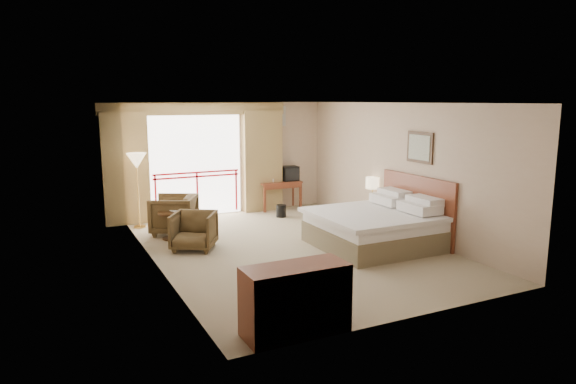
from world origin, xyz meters
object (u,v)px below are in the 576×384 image
bed (376,227)px  floor_lamp (137,164)px  dresser (296,300)px  desk (278,187)px  table_lamp (373,183)px  armchair_near (194,249)px  wastebasket (281,211)px  side_table (171,221)px  tv (290,174)px  nightstand (373,214)px  armchair_far (175,233)px

bed → floor_lamp: bearing=137.3°
floor_lamp → dresser: (0.72, -6.13, -0.98)m
desk → floor_lamp: floor_lamp is taller
floor_lamp → table_lamp: bearing=-23.7°
armchair_near → floor_lamp: (-0.61, 2.17, 1.41)m
wastebasket → table_lamp: bearing=-47.3°
wastebasket → side_table: bearing=-163.7°
tv → floor_lamp: (-3.87, -0.41, 0.51)m
bed → tv: tv is taller
table_lamp → armchair_near: (-4.08, -0.11, -0.94)m
nightstand → floor_lamp: bearing=156.9°
floor_lamp → dresser: bearing=-83.3°
bed → nightstand: bearing=56.4°
table_lamp → desk: (-1.12, 2.52, -0.39)m
table_lamp → side_table: size_ratio=0.95×
desk → dresser: size_ratio=0.86×
bed → dresser: bed is taller
bed → dresser: 4.04m
table_lamp → dresser: table_lamp is taller
bed → desk: bed is taller
bed → armchair_near: size_ratio=2.72×
bed → armchair_far: (-3.22, 2.63, -0.38)m
tv → armchair_near: bearing=-149.1°
side_table → armchair_far: bearing=69.7°
armchair_near → dresser: 3.99m
tv → table_lamp: bearing=-79.0°
desk → bed: bearing=-89.7°
table_lamp → desk: table_lamp is taller
bed → nightstand: 1.66m
floor_lamp → desk: bearing=7.4°
wastebasket → floor_lamp: (-3.21, 0.46, 1.26)m
armchair_far → armchair_near: armchair_far is taller
tv → dresser: tv is taller
desk → table_lamp: bearing=-68.7°
nightstand → bed: bearing=-122.5°
armchair_far → side_table: (-0.16, -0.42, 0.38)m
tv → wastebasket: (-0.66, -0.86, -0.75)m
desk → armchair_near: (-2.96, -2.63, -0.55)m
wastebasket → armchair_far: bearing=-171.4°
bed → nightstand: size_ratio=4.02×
wastebasket → armchair_near: bearing=-146.7°
desk → tv: size_ratio=2.64×
bed → table_lamp: (0.92, 1.43, 0.57)m
nightstand → desk: 2.82m
wastebasket → dresser: 6.20m
bed → nightstand: bed is taller
table_lamp → floor_lamp: 5.14m
nightstand → wastebasket: bearing=133.0°
armchair_far → dresser: 5.30m
side_table → bed: bearing=-33.1°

